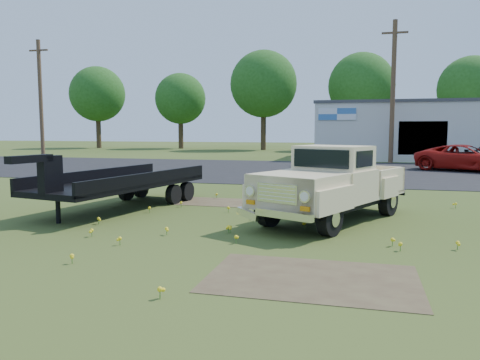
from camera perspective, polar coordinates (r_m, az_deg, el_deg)
name	(u,v)px	position (r m, az deg, el deg)	size (l,w,h in m)	color
ground	(256,230)	(10.05, 1.93, -6.13)	(140.00, 140.00, 0.00)	#314516
asphalt_lot	(318,171)	(24.77, 9.52, 1.10)	(90.00, 14.00, 0.02)	black
dirt_patch_a	(312,279)	(6.95, 8.76, -11.81)	(3.00, 2.00, 0.01)	#4B3A28
dirt_patch_b	(216,202)	(13.88, -2.99, -2.71)	(2.20, 1.60, 0.01)	#4B3A28
commercial_building	(416,130)	(36.78, 20.66, 5.69)	(14.20, 8.20, 4.15)	silver
utility_pole_west	(41,98)	(39.83, -23.13, 9.20)	(1.60, 0.30, 9.00)	#4F3B24
utility_pole_mid	(393,91)	(31.73, 18.14, 10.29)	(1.60, 0.30, 9.00)	#4F3B24
treeline_a	(97,94)	(58.17, -16.99, 9.97)	(6.40, 6.40, 9.52)	#3B2B1A
treeline_b	(180,99)	(54.56, -7.28, 9.79)	(5.76, 5.76, 8.57)	#3B2B1A
treeline_c	(264,84)	(50.35, 2.90, 11.59)	(7.04, 7.04, 10.47)	#3B2B1A
treeline_d	(361,86)	(50.28, 14.58, 11.05)	(6.72, 6.72, 10.00)	#3B2B1A
treeline_e	(471,89)	(49.72, 26.34, 9.94)	(6.08, 6.08, 9.04)	#3B2B1A
vintage_pickup_truck	(333,183)	(11.16, 11.25, -0.39)	(1.90, 4.89, 1.77)	beige
flatbed_trailer	(121,179)	(13.05, -14.27, 0.10)	(1.97, 5.90, 1.61)	black
red_pickup	(466,158)	(26.82, 25.82, 2.40)	(2.24, 4.86, 1.35)	#9B130E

